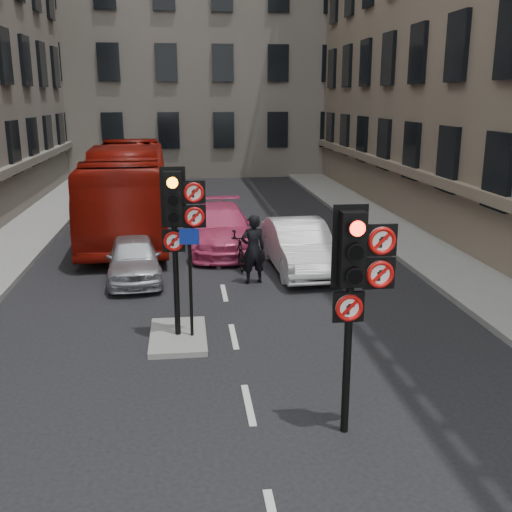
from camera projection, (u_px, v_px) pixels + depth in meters
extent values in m
plane|color=black|center=(264.00, 476.00, 8.26)|extent=(120.00, 120.00, 0.00)
cube|color=gray|center=(425.00, 246.00, 20.58)|extent=(3.00, 50.00, 0.16)
cube|color=gray|center=(178.00, 336.00, 12.89)|extent=(1.20, 2.00, 0.12)
cube|color=gray|center=(193.00, 23.00, 42.09)|extent=(30.00, 14.00, 20.00)
cylinder|color=black|center=(347.00, 360.00, 9.07)|extent=(0.12, 0.12, 2.40)
cube|color=black|center=(352.00, 249.00, 8.61)|extent=(0.36, 0.28, 1.10)
cube|color=black|center=(349.00, 247.00, 8.74)|extent=(0.52, 0.03, 1.25)
cylinder|color=#FF1407|center=(358.00, 229.00, 8.29)|extent=(0.22, 0.01, 0.22)
cylinder|color=black|center=(357.00, 253.00, 8.38)|extent=(0.22, 0.01, 0.22)
cylinder|color=black|center=(356.00, 277.00, 8.47)|extent=(0.22, 0.01, 0.22)
cube|color=black|center=(381.00, 240.00, 8.61)|extent=(0.47, 0.05, 0.47)
cylinder|color=white|center=(382.00, 241.00, 8.57)|extent=(0.41, 0.02, 0.41)
torus|color=#BF0C0A|center=(382.00, 241.00, 8.56)|extent=(0.41, 0.06, 0.41)
cube|color=#BF0C0A|center=(382.00, 241.00, 8.55)|extent=(0.25, 0.01, 0.25)
cube|color=black|center=(379.00, 273.00, 8.74)|extent=(0.47, 0.05, 0.47)
cylinder|color=white|center=(380.00, 274.00, 8.70)|extent=(0.41, 0.02, 0.41)
torus|color=#BF0C0A|center=(380.00, 274.00, 8.69)|extent=(0.41, 0.06, 0.41)
cube|color=#BF0C0A|center=(380.00, 275.00, 8.68)|extent=(0.25, 0.01, 0.25)
cube|color=black|center=(348.00, 307.00, 8.82)|extent=(0.47, 0.05, 0.47)
cylinder|color=white|center=(349.00, 308.00, 8.78)|extent=(0.41, 0.02, 0.41)
torus|color=#BF0C0A|center=(349.00, 308.00, 8.77)|extent=(0.41, 0.06, 0.41)
cube|color=#BF0C0A|center=(350.00, 308.00, 8.76)|extent=(0.25, 0.01, 0.25)
cylinder|color=black|center=(176.00, 281.00, 12.57)|extent=(0.12, 0.12, 2.40)
cube|color=black|center=(173.00, 198.00, 12.11)|extent=(0.36, 0.28, 1.10)
cube|color=black|center=(173.00, 197.00, 12.24)|extent=(0.52, 0.03, 1.25)
cylinder|color=orange|center=(172.00, 183.00, 11.79)|extent=(0.22, 0.02, 0.22)
cylinder|color=black|center=(173.00, 200.00, 11.88)|extent=(0.22, 0.02, 0.22)
cylinder|color=black|center=(174.00, 218.00, 11.97)|extent=(0.22, 0.02, 0.22)
cube|color=black|center=(194.00, 192.00, 12.11)|extent=(0.47, 0.05, 0.47)
cylinder|color=white|center=(194.00, 192.00, 12.07)|extent=(0.41, 0.02, 0.41)
torus|color=#BF0C0A|center=(194.00, 193.00, 12.06)|extent=(0.41, 0.06, 0.41)
cube|color=#BF0C0A|center=(194.00, 193.00, 12.05)|extent=(0.25, 0.02, 0.25)
cube|color=black|center=(194.00, 216.00, 12.24)|extent=(0.47, 0.05, 0.47)
cylinder|color=white|center=(195.00, 217.00, 12.20)|extent=(0.41, 0.02, 0.41)
torus|color=#BF0C0A|center=(195.00, 217.00, 12.19)|extent=(0.41, 0.06, 0.41)
cube|color=#BF0C0A|center=(195.00, 217.00, 12.18)|extent=(0.25, 0.02, 0.25)
cube|color=black|center=(174.00, 241.00, 12.32)|extent=(0.47, 0.05, 0.47)
cylinder|color=white|center=(174.00, 241.00, 12.28)|extent=(0.41, 0.02, 0.41)
torus|color=#BF0C0A|center=(174.00, 241.00, 12.27)|extent=(0.41, 0.06, 0.41)
cube|color=#BF0C0A|center=(174.00, 241.00, 12.26)|extent=(0.25, 0.02, 0.25)
imported|color=#B0B2B9|center=(134.00, 258.00, 16.98)|extent=(1.84, 3.83, 1.26)
imported|color=silver|center=(299.00, 246.00, 17.83)|extent=(1.75, 4.59, 1.49)
imported|color=#D23D6F|center=(220.00, 228.00, 20.27)|extent=(2.08, 5.11, 1.48)
imported|color=maroon|center=(128.00, 189.00, 22.79)|extent=(3.25, 11.92, 3.29)
imported|color=black|center=(237.00, 250.00, 18.19)|extent=(0.80, 1.88, 1.09)
imported|color=black|center=(253.00, 249.00, 16.55)|extent=(0.79, 0.59, 1.94)
cylinder|color=black|center=(191.00, 284.00, 12.51)|extent=(0.07, 0.07, 2.30)
cube|color=navy|center=(189.00, 237.00, 12.19)|extent=(0.40, 0.10, 0.32)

